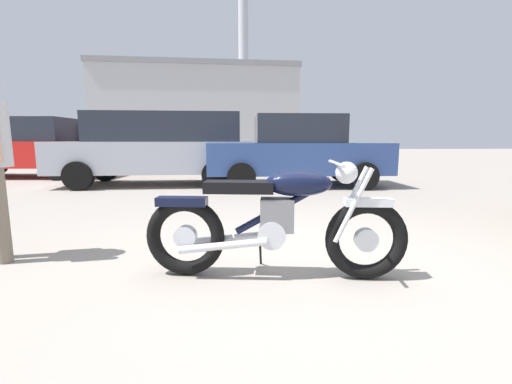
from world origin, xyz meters
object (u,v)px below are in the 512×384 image
pale_sedan_back (297,151)px  vintage_motorcycle (277,222)px  red_hatchback_near (19,145)px  blue_hatchback_right (143,144)px  white_estate_far (160,147)px  silver_sedan_mid (300,143)px

pale_sedan_back → vintage_motorcycle: bearing=78.8°
vintage_motorcycle → pale_sedan_back: (1.18, 5.59, 0.38)m
red_hatchback_near → pale_sedan_back: 8.27m
blue_hatchback_right → white_estate_far: size_ratio=0.87×
pale_sedan_back → blue_hatchback_right: bearing=-51.4°
red_hatchback_near → blue_hatchback_right: size_ratio=1.16×
white_estate_far → pale_sedan_back: (3.34, -0.39, -0.10)m
red_hatchback_near → pale_sedan_back: (7.90, -2.46, -0.10)m
vintage_motorcycle → blue_hatchback_right: bearing=115.6°
white_estate_far → red_hatchback_near: bearing=-25.8°
white_estate_far → silver_sedan_mid: 11.92m
pale_sedan_back → red_hatchback_near: bearing=-16.6°
vintage_motorcycle → blue_hatchback_right: (-4.25, 12.59, 0.47)m
blue_hatchback_right → white_estate_far: 6.93m
blue_hatchback_right → vintage_motorcycle: bearing=97.3°
red_hatchback_near → blue_hatchback_right: (2.47, 4.54, -0.02)m
vintage_motorcycle → white_estate_far: 6.38m
red_hatchback_near → white_estate_far: bearing=-20.7°
vintage_motorcycle → silver_sedan_mid: silver_sedan_mid is taller
white_estate_far → vintage_motorcycle: bearing=108.5°
red_hatchback_near → white_estate_far: 5.00m
blue_hatchback_right → red_hatchback_near: bearing=50.1°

